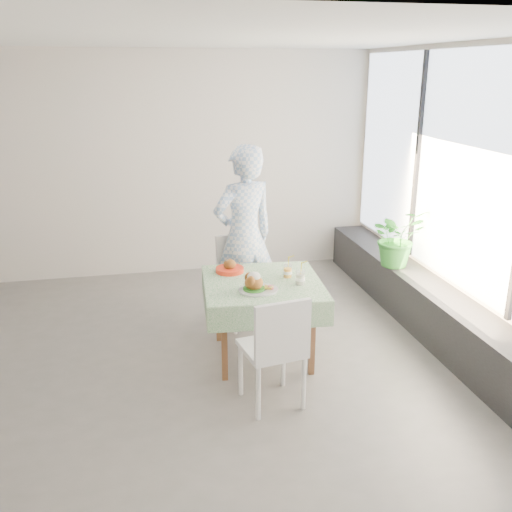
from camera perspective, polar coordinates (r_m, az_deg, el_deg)
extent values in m
plane|color=#5A5855|center=(5.38, -10.47, -10.50)|extent=(6.00, 6.00, 0.00)
plane|color=white|center=(4.74, -12.53, 20.75)|extent=(6.00, 6.00, 0.00)
cube|color=beige|center=(7.33, -11.84, 8.73)|extent=(6.00, 0.02, 2.80)
cube|color=beige|center=(2.52, -10.14, -9.46)|extent=(6.00, 0.02, 2.80)
cube|color=beige|center=(5.74, 20.18, 5.46)|extent=(0.02, 5.00, 2.80)
cube|color=#D1E0F9|center=(5.68, 20.20, 7.91)|extent=(0.01, 4.80, 2.18)
cube|color=black|center=(5.98, 17.36, -5.37)|extent=(0.40, 4.80, 0.50)
cube|color=brown|center=(5.12, 0.66, -2.92)|extent=(0.97, 0.97, 0.04)
cube|color=silver|center=(5.12, 0.67, -2.65)|extent=(1.12, 1.12, 0.01)
cube|color=white|center=(5.88, -1.20, -2.56)|extent=(0.54, 0.54, 0.04)
cube|color=white|center=(5.97, -2.03, 0.20)|extent=(0.44, 0.15, 0.44)
cube|color=white|center=(4.52, 1.58, -9.21)|extent=(0.51, 0.51, 0.04)
cube|color=white|center=(4.24, 2.70, -7.44)|extent=(0.45, 0.12, 0.45)
imported|color=#85A8D5|center=(5.78, -1.21, 1.92)|extent=(0.79, 0.65, 1.87)
cylinder|color=white|center=(4.89, 0.24, -3.43)|extent=(0.34, 0.34, 0.02)
cylinder|color=#1A5515|center=(4.88, -0.21, -3.29)|extent=(0.19, 0.19, 0.02)
ellipsoid|color=brown|center=(4.86, -0.21, -2.69)|extent=(0.16, 0.15, 0.12)
ellipsoid|color=white|center=(4.84, -0.21, -2.08)|extent=(0.12, 0.11, 0.08)
cylinder|color=#A81011|center=(4.89, 1.49, -3.13)|extent=(0.06, 0.06, 0.03)
cylinder|color=white|center=(5.21, 3.18, -1.54)|extent=(0.08, 0.08, 0.11)
cylinder|color=#FFA515|center=(5.21, 3.18, -1.68)|extent=(0.07, 0.07, 0.08)
cylinder|color=white|center=(5.19, 3.19, -0.92)|extent=(0.08, 0.08, 0.01)
cylinder|color=yellow|center=(5.18, 3.26, -0.48)|extent=(0.01, 0.03, 0.16)
cylinder|color=white|center=(5.05, 4.45, -2.19)|extent=(0.08, 0.08, 0.12)
cylinder|color=#EDECC6|center=(5.06, 4.45, -2.33)|extent=(0.07, 0.07, 0.09)
cylinder|color=white|center=(5.03, 4.47, -1.53)|extent=(0.09, 0.09, 0.01)
cylinder|color=yellow|center=(5.02, 4.54, -1.07)|extent=(0.01, 0.03, 0.16)
cylinder|color=red|center=(5.35, -2.65, -1.39)|extent=(0.26, 0.26, 0.04)
cylinder|color=white|center=(5.35, -2.65, -1.28)|extent=(0.22, 0.22, 0.02)
ellipsoid|color=brown|center=(5.34, -2.65, -0.84)|extent=(0.12, 0.11, 0.10)
imported|color=#287727|center=(6.37, 13.91, 1.83)|extent=(0.65, 0.59, 0.64)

